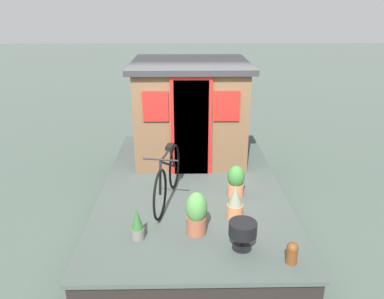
% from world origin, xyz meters
% --- Properties ---
extents(ground_plane, '(60.00, 60.00, 0.00)m').
position_xyz_m(ground_plane, '(0.00, 0.00, 0.00)').
color(ground_plane, '#47564C').
extents(houseboat_deck, '(5.02, 2.98, 0.52)m').
position_xyz_m(houseboat_deck, '(0.00, 0.00, 0.26)').
color(houseboat_deck, '#424C47').
rests_on(houseboat_deck, ground_plane).
extents(houseboat_cabin, '(2.16, 2.22, 1.87)m').
position_xyz_m(houseboat_cabin, '(1.40, 0.00, 1.46)').
color(houseboat_cabin, brown).
rests_on(houseboat_cabin, houseboat_deck).
extents(bicycle, '(1.72, 0.50, 0.88)m').
position_xyz_m(bicycle, '(-0.60, 0.38, 0.92)').
color(bicycle, black).
rests_on(bicycle, houseboat_deck).
extents(potted_plant_sage, '(0.18, 0.18, 0.44)m').
position_xyz_m(potted_plant_sage, '(-1.62, 0.74, 0.72)').
color(potted_plant_sage, slate).
rests_on(potted_plant_sage, houseboat_deck).
extents(potted_plant_ivy, '(0.29, 0.29, 0.60)m').
position_xyz_m(potted_plant_ivy, '(-1.51, -0.03, 0.82)').
color(potted_plant_ivy, '#935138').
rests_on(potted_plant_ivy, houseboat_deck).
extents(potted_plant_thyme, '(0.23, 0.23, 0.52)m').
position_xyz_m(potted_plant_thyme, '(-1.14, -0.59, 0.76)').
color(potted_plant_thyme, '#C6754C').
rests_on(potted_plant_thyme, houseboat_deck).
extents(potted_plant_geranium, '(0.28, 0.28, 0.52)m').
position_xyz_m(potted_plant_geranium, '(-0.47, -0.69, 0.78)').
color(potted_plant_geranium, '#C6754C').
rests_on(potted_plant_geranium, houseboat_deck).
extents(charcoal_grill, '(0.35, 0.35, 0.37)m').
position_xyz_m(charcoal_grill, '(-1.86, -0.60, 0.79)').
color(charcoal_grill, black).
rests_on(charcoal_grill, houseboat_deck).
extents(mooring_bollard, '(0.14, 0.14, 0.28)m').
position_xyz_m(mooring_bollard, '(-2.16, -1.14, 0.67)').
color(mooring_bollard, brown).
rests_on(mooring_bollard, houseboat_deck).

